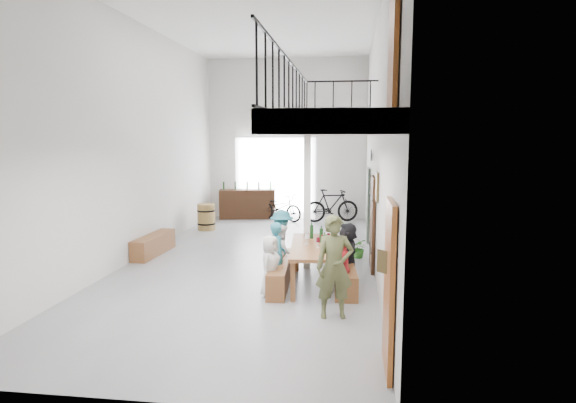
# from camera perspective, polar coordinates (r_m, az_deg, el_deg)

# --- Properties ---
(floor) EXTENTS (12.00, 12.00, 0.00)m
(floor) POSITION_cam_1_polar(r_m,az_deg,el_deg) (11.23, -4.22, -7.00)
(floor) COLOR gray
(floor) RESTS_ON ground
(room_walls) EXTENTS (12.00, 12.00, 12.00)m
(room_walls) POSITION_cam_1_polar(r_m,az_deg,el_deg) (10.88, -4.41, 11.41)
(room_walls) COLOR silver
(room_walls) RESTS_ON ground
(gateway_portal) EXTENTS (2.80, 0.08, 2.80)m
(gateway_portal) POSITION_cam_1_polar(r_m,az_deg,el_deg) (16.84, -1.52, 2.80)
(gateway_portal) COLOR white
(gateway_portal) RESTS_ON ground
(right_wall_decor) EXTENTS (0.07, 8.28, 5.07)m
(right_wall_decor) POSITION_cam_1_polar(r_m,az_deg,el_deg) (8.85, 10.52, 0.38)
(right_wall_decor) COLOR brown
(right_wall_decor) RESTS_ON ground
(balcony) EXTENTS (1.52, 5.62, 4.00)m
(balcony) POSITION_cam_1_polar(r_m,az_deg,el_deg) (7.51, 5.69, 8.52)
(balcony) COLOR white
(balcony) RESTS_ON ground
(tasting_table) EXTENTS (1.08, 2.29, 0.79)m
(tasting_table) POSITION_cam_1_polar(r_m,az_deg,el_deg) (9.26, 3.23, -5.68)
(tasting_table) COLOR brown
(tasting_table) RESTS_ON ground
(bench_inner) EXTENTS (0.44, 2.10, 0.48)m
(bench_inner) POSITION_cam_1_polar(r_m,az_deg,el_deg) (9.39, -0.89, -8.43)
(bench_inner) COLOR brown
(bench_inner) RESTS_ON ground
(bench_wall) EXTENTS (0.40, 1.95, 0.45)m
(bench_wall) POSITION_cam_1_polar(r_m,az_deg,el_deg) (9.35, 7.05, -8.66)
(bench_wall) COLOR brown
(bench_wall) RESTS_ON ground
(tableware) EXTENTS (0.49, 1.25, 0.35)m
(tableware) POSITION_cam_1_polar(r_m,az_deg,el_deg) (9.28, 3.60, -4.31)
(tableware) COLOR black
(tableware) RESTS_ON tasting_table
(side_bench) EXTENTS (0.46, 1.73, 0.48)m
(side_bench) POSITION_cam_1_polar(r_m,az_deg,el_deg) (12.16, -15.63, -4.95)
(side_bench) COLOR brown
(side_bench) RESTS_ON ground
(oak_barrel) EXTENTS (0.55, 0.55, 0.80)m
(oak_barrel) POSITION_cam_1_polar(r_m,az_deg,el_deg) (14.92, -9.66, -1.82)
(oak_barrel) COLOR #9C7943
(oak_barrel) RESTS_ON ground
(serving_counter) EXTENTS (1.98, 0.84, 1.01)m
(serving_counter) POSITION_cam_1_polar(r_m,az_deg,el_deg) (16.83, -4.84, -0.29)
(serving_counter) COLOR #351B0E
(serving_counter) RESTS_ON ground
(counter_bottles) EXTENTS (1.65, 0.38, 0.28)m
(counter_bottles) POSITION_cam_1_polar(r_m,az_deg,el_deg) (16.77, -4.86, 1.90)
(counter_bottles) COLOR black
(counter_bottles) RESTS_ON serving_counter
(guest_left_a) EXTENTS (0.48, 0.61, 1.11)m
(guest_left_a) POSITION_cam_1_polar(r_m,az_deg,el_deg) (8.69, -2.13, -7.62)
(guest_left_a) COLOR silver
(guest_left_a) RESTS_ON ground
(guest_left_b) EXTENTS (0.44, 0.53, 1.26)m
(guest_left_b) POSITION_cam_1_polar(r_m,az_deg,el_deg) (9.15, -1.26, -6.35)
(guest_left_b) COLOR #277182
(guest_left_b) RESTS_ON ground
(guest_left_c) EXTENTS (0.53, 0.62, 1.11)m
(guest_left_c) POSITION_cam_1_polar(r_m,az_deg,el_deg) (9.70, -0.72, -5.99)
(guest_left_c) COLOR silver
(guest_left_c) RESTS_ON ground
(guest_left_d) EXTENTS (0.66, 0.94, 1.33)m
(guest_left_d) POSITION_cam_1_polar(r_m,az_deg,el_deg) (10.17, -0.75, -4.71)
(guest_left_d) COLOR #277182
(guest_left_d) RESTS_ON ground
(guest_right_a) EXTENTS (0.31, 0.64, 1.05)m
(guest_right_a) POSITION_cam_1_polar(r_m,az_deg,el_deg) (8.71, 6.54, -7.82)
(guest_right_a) COLOR red
(guest_right_a) RESTS_ON ground
(guest_right_b) EXTENTS (0.42, 1.14, 1.21)m
(guest_right_b) POSITION_cam_1_polar(r_m,az_deg,el_deg) (9.42, 7.09, -6.14)
(guest_right_b) COLOR black
(guest_right_b) RESTS_ON ground
(guest_right_c) EXTENTS (0.40, 0.56, 1.08)m
(guest_right_c) POSITION_cam_1_polar(r_m,az_deg,el_deg) (9.89, 7.05, -5.87)
(guest_right_c) COLOR silver
(guest_right_c) RESTS_ON ground
(host_standing) EXTENTS (0.66, 0.49, 1.64)m
(host_standing) POSITION_cam_1_polar(r_m,az_deg,el_deg) (7.65, 5.53, -7.72)
(host_standing) COLOR #494D2B
(host_standing) RESTS_ON ground
(potted_plant) EXTENTS (0.51, 0.47, 0.48)m
(potted_plant) POSITION_cam_1_polar(r_m,az_deg,el_deg) (11.52, 8.45, -5.46)
(potted_plant) COLOR #164613
(potted_plant) RESTS_ON ground
(bicycle_near) EXTENTS (1.83, 1.36, 0.92)m
(bicycle_near) POSITION_cam_1_polar(r_m,az_deg,el_deg) (16.32, -0.98, -0.69)
(bicycle_near) COLOR black
(bicycle_near) RESTS_ON ground
(bicycle_far) EXTENTS (1.92, 1.07, 1.11)m
(bicycle_far) POSITION_cam_1_polar(r_m,az_deg,el_deg) (16.11, 5.18, -0.48)
(bicycle_far) COLOR black
(bicycle_far) RESTS_ON ground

